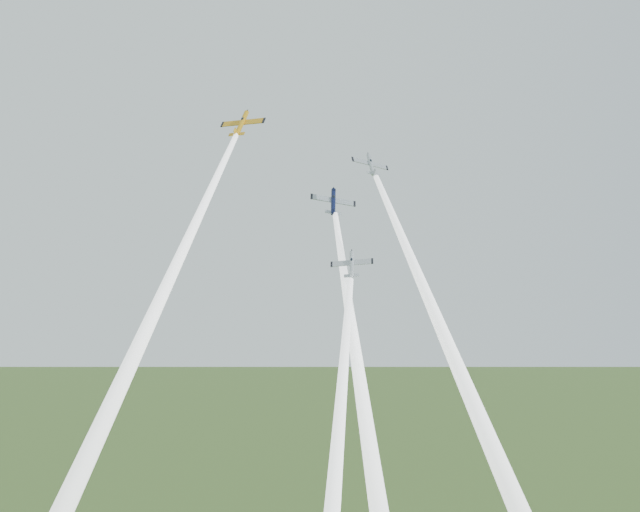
{
  "coord_description": "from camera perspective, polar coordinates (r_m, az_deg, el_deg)",
  "views": [
    {
      "loc": [
        -8.4,
        -136.3,
        85.03
      ],
      "look_at": [
        0.0,
        -6.0,
        92.0
      ],
      "focal_mm": 45.0,
      "sensor_mm": 36.0,
      "label": 1
    }
  ],
  "objects": [
    {
      "name": "plane_yellow",
      "position": [
        147.0,
        -5.6,
        9.35
      ],
      "size": [
        10.52,
        9.56,
        7.5
      ],
      "primitive_type": null,
      "rotation": [
        0.86,
        -0.01,
        -0.41
      ],
      "color": "orange"
    },
    {
      "name": "smoke_trail_navy",
      "position": [
        117.36,
        2.77,
        -8.36
      ],
      "size": [
        6.14,
        46.2,
        52.98
      ],
      "primitive_type": null,
      "rotation": [
        -0.71,
        0.0,
        0.07
      ],
      "color": "white"
    },
    {
      "name": "smoke_trail_silver_low",
      "position": [
        103.71,
        1.1,
        -15.05
      ],
      "size": [
        11.36,
        43.96,
        50.81
      ],
      "primitive_type": null,
      "rotation": [
        -0.71,
        0.0,
        -0.2
      ],
      "color": "white"
    },
    {
      "name": "smoke_trail_silver_right",
      "position": [
        116.07,
        8.84,
        -5.65
      ],
      "size": [
        17.03,
        45.62,
        54.0
      ],
      "primitive_type": null,
      "rotation": [
        -0.71,
        0.0,
        0.31
      ],
      "color": "white"
    },
    {
      "name": "smoke_trail_yellow",
      "position": [
        119.85,
        -11.22,
        -2.88
      ],
      "size": [
        23.27,
        48.63,
        59.59
      ],
      "primitive_type": null,
      "rotation": [
        -0.71,
        0.0,
        -0.41
      ],
      "color": "white"
    },
    {
      "name": "plane_silver_right",
      "position": [
        139.6,
        3.63,
        6.5
      ],
      "size": [
        7.4,
        7.38,
        7.03
      ],
      "primitive_type": null,
      "rotation": [
        0.86,
        0.17,
        0.31
      ],
      "color": "#AAB1B8"
    },
    {
      "name": "plane_silver_low",
      "position": [
        124.58,
        2.27,
        -0.59
      ],
      "size": [
        7.24,
        6.4,
        6.22
      ],
      "primitive_type": null,
      "rotation": [
        0.86,
        -0.07,
        -0.2
      ],
      "color": "#ACB3BA"
    },
    {
      "name": "plane_navy",
      "position": [
        141.63,
        0.95,
        3.89
      ],
      "size": [
        8.81,
        6.88,
        8.15
      ],
      "primitive_type": null,
      "rotation": [
        0.86,
        0.15,
        0.07
      ],
      "color": "#0C1337"
    }
  ]
}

